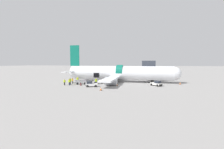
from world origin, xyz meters
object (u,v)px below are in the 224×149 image
object	(u,v)px
airplane	(118,73)
baggage_tug_lead	(91,84)
ground_crew_loader_a	(96,81)
ground_crew_driver	(73,81)
ground_crew_helper	(78,80)
ground_crew_marshal	(64,82)
ground_crew_loader_b	(69,82)
baggage_cart_queued	(98,82)
ground_crew_supervisor	(70,81)
baggage_cart_loading	(82,82)
suitcase_on_tarmac_upright	(81,84)
baggage_tug_mid	(156,84)

from	to	relation	value
airplane	baggage_tug_lead	size ratio (longest dim) A/B	10.88
ground_crew_loader_a	ground_crew_driver	world-z (taller)	ground_crew_loader_a
baggage_tug_lead	ground_crew_helper	size ratio (longest dim) A/B	1.78
ground_crew_driver	ground_crew_marshal	distance (m)	3.29
baggage_tug_lead	ground_crew_loader_b	bearing A→B (deg)	170.57
baggage_cart_queued	ground_crew_supervisor	bearing A→B (deg)	-149.48
ground_crew_helper	baggage_cart_queued	bearing A→B (deg)	3.41
baggage_cart_queued	ground_crew_supervisor	xyz separation A→B (m)	(-6.57, -3.88, 0.41)
baggage_cart_loading	suitcase_on_tarmac_upright	bearing A→B (deg)	-70.76
ground_crew_loader_b	ground_crew_marshal	world-z (taller)	ground_crew_loader_b
ground_crew_loader_a	ground_crew_loader_b	world-z (taller)	ground_crew_loader_a
suitcase_on_tarmac_upright	ground_crew_helper	bearing A→B (deg)	123.52
ground_crew_loader_b	ground_crew_helper	distance (m)	4.57
ground_crew_supervisor	baggage_tug_mid	bearing A→B (deg)	6.71
ground_crew_supervisor	ground_crew_loader_a	bearing A→B (deg)	11.90
baggage_tug_lead	suitcase_on_tarmac_upright	bearing A→B (deg)	161.42
ground_crew_loader_b	baggage_tug_lead	bearing A→B (deg)	-9.43
baggage_tug_mid	suitcase_on_tarmac_upright	size ratio (longest dim) A/B	3.70
airplane	ground_crew_loader_a	size ratio (longest dim) A/B	20.16
ground_crew_helper	suitcase_on_tarmac_upright	xyz separation A→B (m)	(3.02, -4.56, -0.61)
baggage_tug_mid	suitcase_on_tarmac_upright	xyz separation A→B (m)	(-18.68, -3.65, -0.23)
baggage_tug_lead	ground_crew_loader_b	distance (m)	6.37
ground_crew_loader_a	ground_crew_loader_b	bearing A→B (deg)	-158.88
ground_crew_loader_b	baggage_cart_queued	bearing A→B (deg)	38.22
baggage_cart_loading	ground_crew_supervisor	size ratio (longest dim) A/B	2.12
baggage_cart_queued	ground_crew_loader_a	xyz separation A→B (m)	(0.14, -2.46, 0.39)
airplane	baggage_cart_loading	bearing A→B (deg)	-142.57
airplane	suitcase_on_tarmac_upright	xyz separation A→B (m)	(-8.03, -9.35, -2.36)
ground_crew_supervisor	suitcase_on_tarmac_upright	world-z (taller)	ground_crew_supervisor
ground_crew_supervisor	ground_crew_marshal	size ratio (longest dim) A/B	1.13
baggage_tug_mid	ground_crew_loader_a	bearing A→B (deg)	-175.60
ground_crew_helper	ground_crew_marshal	distance (m)	5.01
baggage_cart_queued	ground_crew_helper	world-z (taller)	ground_crew_helper
baggage_cart_queued	ground_crew_loader_b	bearing A→B (deg)	-141.78
airplane	ground_crew_marshal	world-z (taller)	airplane
baggage_tug_mid	ground_crew_loader_b	size ratio (longest dim) A/B	1.76
ground_crew_loader_a	suitcase_on_tarmac_upright	size ratio (longest dim) A/B	2.19
baggage_cart_loading	baggage_tug_lead	bearing A→B (deg)	-41.75
airplane	baggage_cart_queued	distance (m)	6.96
ground_crew_loader_b	ground_crew_marshal	bearing A→B (deg)	-168.43
baggage_cart_queued	baggage_tug_lead	bearing A→B (deg)	-89.90
baggage_tug_lead	ground_crew_driver	bearing A→B (deg)	149.78
baggage_cart_queued	suitcase_on_tarmac_upright	xyz separation A→B (m)	(-3.13, -4.92, -0.18)
ground_crew_driver	baggage_tug_mid	bearing A→B (deg)	1.72
ground_crew_loader_b	suitcase_on_tarmac_upright	distance (m)	3.19
baggage_cart_queued	suitcase_on_tarmac_upright	size ratio (longest dim) A/B	4.27
ground_crew_marshal	suitcase_on_tarmac_upright	world-z (taller)	ground_crew_marshal
baggage_tug_lead	ground_crew_supervisor	xyz separation A→B (m)	(-6.58, 2.10, 0.33)
ground_crew_loader_b	ground_crew_driver	size ratio (longest dim) A/B	1.04
ground_crew_loader_a	ground_crew_marshal	world-z (taller)	ground_crew_loader_a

